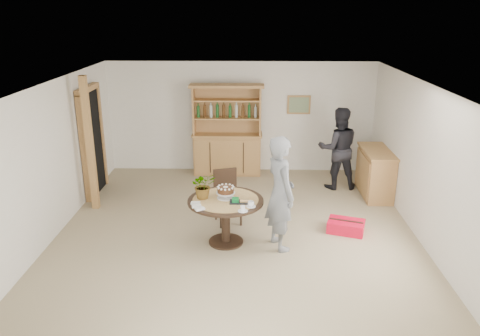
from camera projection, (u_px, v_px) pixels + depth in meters
name	position (u px, v px, depth m)	size (l,w,h in m)	color
ground	(236.00, 239.00, 7.71)	(7.00, 7.00, 0.00)	tan
room_shell	(236.00, 137.00, 7.15)	(6.04, 7.04, 2.52)	white
doorway	(92.00, 140.00, 9.31)	(0.13, 1.10, 2.18)	black
pine_post	(90.00, 145.00, 8.50)	(0.12, 0.12, 2.50)	#B6844C
hutch	(227.00, 144.00, 10.55)	(1.62, 0.54, 2.04)	#B0814A
sideboard	(375.00, 173.00, 9.38)	(0.54, 1.26, 0.94)	#B0814A
dining_table	(226.00, 208.00, 7.39)	(1.20, 1.20, 0.76)	black
dining_chair	(227.00, 193.00, 8.20)	(0.53, 0.53, 0.95)	black
birthday_cake	(226.00, 191.00, 7.35)	(0.30, 0.30, 0.20)	white
flower_vase	(203.00, 185.00, 7.33)	(0.38, 0.33, 0.42)	#3F7233
gift_tray	(239.00, 201.00, 7.21)	(0.30, 0.20, 0.08)	black
coffee_cup_a	(251.00, 204.00, 7.06)	(0.15, 0.15, 0.09)	white
coffee_cup_b	(243.00, 209.00, 6.90)	(0.15, 0.15, 0.08)	white
napkins	(197.00, 206.00, 7.05)	(0.24, 0.33, 0.03)	white
teen_boy	(280.00, 193.00, 7.18)	(0.66, 0.44, 1.82)	slate
adult_person	(338.00, 148.00, 9.64)	(0.83, 0.65, 1.72)	black
red_suitcase	(346.00, 226.00, 7.92)	(0.69, 0.57, 0.21)	red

